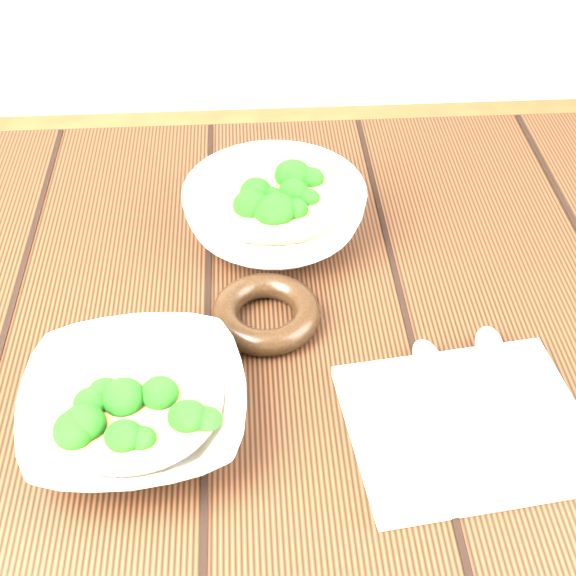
{
  "coord_description": "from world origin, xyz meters",
  "views": [
    {
      "loc": [
        0.03,
        -0.55,
        1.32
      ],
      "look_at": [
        0.06,
        0.01,
        0.8
      ],
      "focal_mm": 50.0,
      "sensor_mm": 36.0,
      "label": 1
    }
  ],
  "objects_px": {
    "table": "(233,412)",
    "trivet": "(266,313)",
    "soup_bowl_back": "(275,211)",
    "napkin": "(467,425)",
    "soup_bowl_front": "(135,407)"
  },
  "relations": [
    {
      "from": "napkin",
      "to": "soup_bowl_front",
      "type": "bearing_deg",
      "value": 168.76
    },
    {
      "from": "soup_bowl_back",
      "to": "trivet",
      "type": "bearing_deg",
      "value": -96.36
    },
    {
      "from": "napkin",
      "to": "table",
      "type": "bearing_deg",
      "value": 141.36
    },
    {
      "from": "table",
      "to": "napkin",
      "type": "height_order",
      "value": "napkin"
    },
    {
      "from": "table",
      "to": "napkin",
      "type": "distance_m",
      "value": 0.27
    },
    {
      "from": "soup_bowl_front",
      "to": "table",
      "type": "bearing_deg",
      "value": 53.56
    },
    {
      "from": "table",
      "to": "trivet",
      "type": "xyz_separation_m",
      "value": [
        0.04,
        0.01,
        0.13
      ]
    },
    {
      "from": "soup_bowl_front",
      "to": "trivet",
      "type": "xyz_separation_m",
      "value": [
        0.12,
        0.12,
        -0.01
      ]
    },
    {
      "from": "table",
      "to": "trivet",
      "type": "relative_size",
      "value": 11.08
    },
    {
      "from": "soup_bowl_back",
      "to": "trivet",
      "type": "distance_m",
      "value": 0.14
    },
    {
      "from": "table",
      "to": "soup_bowl_back",
      "type": "height_order",
      "value": "soup_bowl_back"
    },
    {
      "from": "soup_bowl_front",
      "to": "napkin",
      "type": "relative_size",
      "value": 1.0
    },
    {
      "from": "table",
      "to": "soup_bowl_back",
      "type": "relative_size",
      "value": 5.0
    },
    {
      "from": "soup_bowl_front",
      "to": "napkin",
      "type": "distance_m",
      "value": 0.29
    },
    {
      "from": "trivet",
      "to": "napkin",
      "type": "xyz_separation_m",
      "value": [
        0.17,
        -0.14,
        -0.01
      ]
    }
  ]
}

